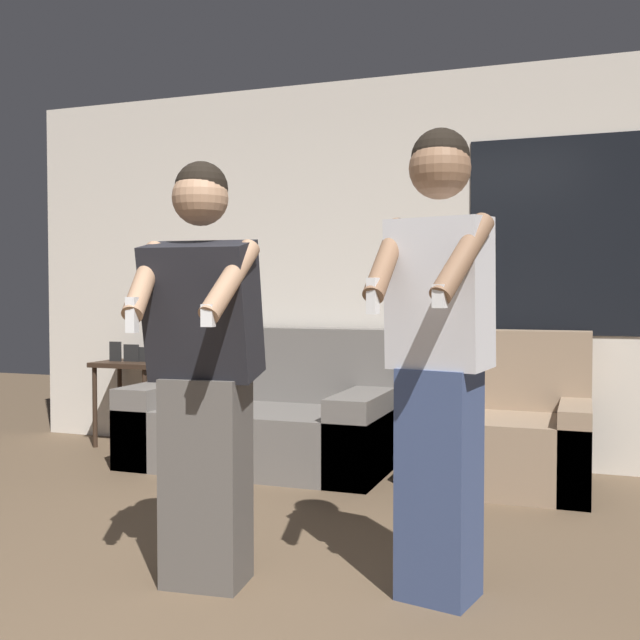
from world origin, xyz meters
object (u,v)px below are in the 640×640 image
Objects in this scene: couch at (265,420)px; armchair at (510,435)px; side_table at (132,375)px; person_left at (203,372)px; person_right at (439,353)px.

couch is 1.65m from armchair.
person_left reaches higher than side_table.
couch is 0.98× the size of person_right.
side_table is at bearing 129.24° from person_left.
person_left reaches higher than armchair.
person_right is at bearing -93.09° from armchair.
side_table is (-2.87, 0.25, 0.24)m from armchair.
person_left is at bearing -116.34° from armchair.
couch is at bearing 179.29° from armchair.
couch reaches higher than side_table.
couch is 2.22m from person_left.
person_right is at bearing 11.73° from person_left.
side_table is at bearing 142.93° from person_right.
side_table is at bearing 175.05° from armchair.
couch is 1.88× the size of armchair.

